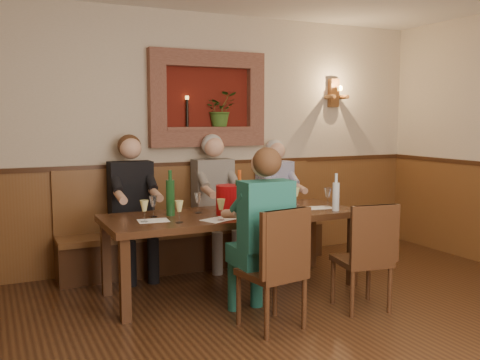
# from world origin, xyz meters

# --- Properties ---
(room_shell) EXTENTS (6.04, 6.04, 2.82)m
(room_shell) POSITION_xyz_m (0.00, 0.00, 1.89)
(room_shell) COLOR #C1B092
(room_shell) RESTS_ON ground
(wainscoting) EXTENTS (6.02, 6.02, 1.15)m
(wainscoting) POSITION_xyz_m (0.00, -0.00, 0.59)
(wainscoting) COLOR brown
(wainscoting) RESTS_ON ground
(wall_niche) EXTENTS (1.36, 0.30, 1.06)m
(wall_niche) POSITION_xyz_m (0.24, 2.94, 1.81)
(wall_niche) COLOR #55130C
(wall_niche) RESTS_ON ground
(wall_sconce) EXTENTS (0.25, 0.20, 0.35)m
(wall_sconce) POSITION_xyz_m (1.90, 2.93, 1.94)
(wall_sconce) COLOR brown
(wall_sconce) RESTS_ON ground
(dining_table) EXTENTS (2.40, 0.90, 0.75)m
(dining_table) POSITION_xyz_m (0.00, 1.85, 0.68)
(dining_table) COLOR black
(dining_table) RESTS_ON ground
(bench) EXTENTS (3.00, 0.45, 1.11)m
(bench) POSITION_xyz_m (0.00, 2.79, 0.33)
(bench) COLOR #381E0F
(bench) RESTS_ON ground
(chair_near_left) EXTENTS (0.49, 0.49, 0.97)m
(chair_near_left) POSITION_xyz_m (-0.11, 0.87, 0.28)
(chair_near_left) COLOR black
(chair_near_left) RESTS_ON ground
(chair_near_right) EXTENTS (0.47, 0.47, 0.93)m
(chair_near_right) POSITION_xyz_m (0.79, 0.91, 0.27)
(chair_near_right) COLOR black
(chair_near_right) RESTS_ON ground
(person_bench_left) EXTENTS (0.44, 0.54, 1.47)m
(person_bench_left) POSITION_xyz_m (-0.74, 2.69, 0.61)
(person_bench_left) COLOR black
(person_bench_left) RESTS_ON ground
(person_bench_mid) EXTENTS (0.44, 0.53, 1.46)m
(person_bench_mid) POSITION_xyz_m (0.18, 2.69, 0.61)
(person_bench_mid) COLOR #534F4C
(person_bench_mid) RESTS_ON ground
(person_bench_right) EXTENTS (0.41, 0.50, 1.39)m
(person_bench_right) POSITION_xyz_m (0.97, 2.69, 0.57)
(person_bench_right) COLOR navy
(person_bench_right) RESTS_ON ground
(person_chair_front) EXTENTS (0.41, 0.51, 1.41)m
(person_chair_front) POSITION_xyz_m (-0.11, 1.07, 0.58)
(person_chair_front) COLOR #174D52
(person_chair_front) RESTS_ON ground
(spittoon_bucket) EXTENTS (0.27, 0.27, 0.27)m
(spittoon_bucket) POSITION_xyz_m (-0.07, 1.79, 0.89)
(spittoon_bucket) COLOR #B30B10
(spittoon_bucket) RESTS_ON dining_table
(wine_bottle_green_a) EXTENTS (0.09, 0.09, 0.41)m
(wine_bottle_green_a) POSITION_xyz_m (0.01, 1.73, 0.92)
(wine_bottle_green_a) COLOR #19471E
(wine_bottle_green_a) RESTS_ON dining_table
(wine_bottle_green_b) EXTENTS (0.10, 0.10, 0.42)m
(wine_bottle_green_b) POSITION_xyz_m (-0.58, 1.96, 0.92)
(wine_bottle_green_b) COLOR #19471E
(wine_bottle_green_b) RESTS_ON dining_table
(water_bottle) EXTENTS (0.09, 0.09, 0.36)m
(water_bottle) POSITION_xyz_m (0.94, 1.52, 0.90)
(water_bottle) COLOR silver
(water_bottle) RESTS_ON dining_table
(tasting_sheet_a) EXTENTS (0.28, 0.22, 0.00)m
(tasting_sheet_a) POSITION_xyz_m (-0.79, 1.78, 0.75)
(tasting_sheet_a) COLOR white
(tasting_sheet_a) RESTS_ON dining_table
(tasting_sheet_b) EXTENTS (0.30, 0.24, 0.00)m
(tasting_sheet_b) POSITION_xyz_m (0.18, 1.72, 0.75)
(tasting_sheet_b) COLOR white
(tasting_sheet_b) RESTS_ON dining_table
(tasting_sheet_c) EXTENTS (0.28, 0.22, 0.00)m
(tasting_sheet_c) POSITION_xyz_m (0.90, 1.73, 0.75)
(tasting_sheet_c) COLOR white
(tasting_sheet_c) RESTS_ON dining_table
(tasting_sheet_d) EXTENTS (0.34, 0.29, 0.00)m
(tasting_sheet_d) POSITION_xyz_m (-0.26, 1.58, 0.75)
(tasting_sheet_d) COLOR white
(tasting_sheet_d) RESTS_ON dining_table
(wine_glass_0) EXTENTS (0.08, 0.08, 0.19)m
(wine_glass_0) POSITION_xyz_m (0.25, 2.01, 0.85)
(wine_glass_0) COLOR #DEDD84
(wine_glass_0) RESTS_ON dining_table
(wine_glass_1) EXTENTS (0.08, 0.08, 0.19)m
(wine_glass_1) POSITION_xyz_m (-0.62, 1.60, 0.85)
(wine_glass_1) COLOR #DEDD84
(wine_glass_1) RESTS_ON dining_table
(wine_glass_2) EXTENTS (0.08, 0.08, 0.19)m
(wine_glass_2) POSITION_xyz_m (1.01, 1.75, 0.85)
(wine_glass_2) COLOR white
(wine_glass_2) RESTS_ON dining_table
(wine_glass_3) EXTENTS (0.08, 0.08, 0.19)m
(wine_glass_3) POSITION_xyz_m (-0.26, 1.53, 0.85)
(wine_glass_3) COLOR #DEDD84
(wine_glass_3) RESTS_ON dining_table
(wine_glass_4) EXTENTS (0.08, 0.08, 0.19)m
(wine_glass_4) POSITION_xyz_m (0.75, 1.94, 0.85)
(wine_glass_4) COLOR #DEDD84
(wine_glass_4) RESTS_ON dining_table
(wine_glass_5) EXTENTS (0.08, 0.08, 0.19)m
(wine_glass_5) POSITION_xyz_m (-0.08, 1.76, 0.85)
(wine_glass_5) COLOR #DEDD84
(wine_glass_5) RESTS_ON dining_table
(wine_glass_6) EXTENTS (0.08, 0.08, 0.19)m
(wine_glass_6) POSITION_xyz_m (-0.30, 1.98, 0.85)
(wine_glass_6) COLOR white
(wine_glass_6) RESTS_ON dining_table
(wine_glass_7) EXTENTS (0.08, 0.08, 0.19)m
(wine_glass_7) POSITION_xyz_m (-0.74, 1.96, 0.85)
(wine_glass_7) COLOR white
(wine_glass_7) RESTS_ON dining_table
(wine_glass_8) EXTENTS (0.08, 0.08, 0.19)m
(wine_glass_8) POSITION_xyz_m (0.45, 1.64, 0.85)
(wine_glass_8) COLOR white
(wine_glass_8) RESTS_ON dining_table
(wine_glass_9) EXTENTS (0.08, 0.08, 0.19)m
(wine_glass_9) POSITION_xyz_m (-0.88, 1.75, 0.85)
(wine_glass_9) COLOR #DEDD84
(wine_glass_9) RESTS_ON dining_table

